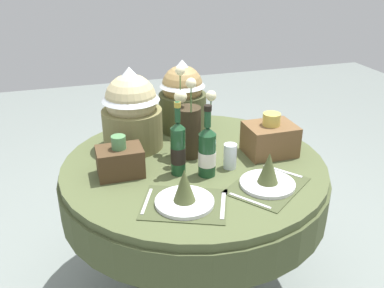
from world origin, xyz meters
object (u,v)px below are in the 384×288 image
(tumbler_near_right, at_px, (230,156))
(woven_basket_side_left, at_px, (120,160))
(place_setting_left, at_px, (184,194))
(wine_bottle_left, at_px, (178,148))
(dining_table, at_px, (194,186))
(wine_bottle_centre, at_px, (207,151))
(flower_vase, at_px, (188,126))
(gift_tub_back_centre, at_px, (182,93))
(woven_basket_side_right, at_px, (270,138))
(place_setting_right, at_px, (268,177))
(gift_tub_back_left, at_px, (131,106))

(tumbler_near_right, bearing_deg, woven_basket_side_left, 170.41)
(place_setting_left, relative_size, wine_bottle_left, 1.20)
(dining_table, bearing_deg, wine_bottle_centre, -82.87)
(dining_table, height_order, flower_vase, flower_vase)
(wine_bottle_left, xyz_separation_m, gift_tub_back_centre, (0.16, 0.50, 0.08))
(tumbler_near_right, height_order, gift_tub_back_centre, gift_tub_back_centre)
(woven_basket_side_right, bearing_deg, wine_bottle_left, -172.11)
(flower_vase, distance_m, wine_bottle_centre, 0.22)
(place_setting_right, bearing_deg, wine_bottle_centre, 141.24)
(flower_vase, height_order, gift_tub_back_centre, flower_vase)
(wine_bottle_centre, bearing_deg, woven_basket_side_left, 162.61)
(dining_table, height_order, place_setting_left, place_setting_left)
(place_setting_left, height_order, woven_basket_side_left, woven_basket_side_left)
(dining_table, relative_size, woven_basket_side_left, 6.32)
(tumbler_near_right, bearing_deg, place_setting_right, -65.93)
(gift_tub_back_centre, bearing_deg, flower_vase, -101.11)
(flower_vase, height_order, wine_bottle_centre, flower_vase)
(place_setting_right, height_order, gift_tub_back_left, gift_tub_back_left)
(place_setting_right, relative_size, gift_tub_back_centre, 1.07)
(place_setting_right, relative_size, wine_bottle_centre, 1.28)
(wine_bottle_left, relative_size, tumbler_near_right, 2.89)
(tumbler_near_right, height_order, gift_tub_back_left, gift_tub_back_left)
(flower_vase, relative_size, wine_bottle_centre, 1.30)
(wine_bottle_left, bearing_deg, place_setting_left, -100.06)
(place_setting_left, bearing_deg, flower_vase, 71.21)
(place_setting_right, height_order, wine_bottle_left, wine_bottle_left)
(place_setting_left, xyz_separation_m, place_setting_right, (0.38, 0.03, 0.00))
(dining_table, relative_size, flower_vase, 2.97)
(woven_basket_side_left, bearing_deg, gift_tub_back_centre, 45.98)
(dining_table, height_order, woven_basket_side_left, woven_basket_side_left)
(place_setting_left, height_order, place_setting_right, same)
(place_setting_left, bearing_deg, woven_basket_side_right, 31.23)
(dining_table, xyz_separation_m, gift_tub_back_left, (-0.25, 0.26, 0.36))
(place_setting_left, relative_size, flower_vase, 0.95)
(wine_bottle_centre, xyz_separation_m, tumbler_near_right, (0.13, 0.03, -0.06))
(dining_table, xyz_separation_m, woven_basket_side_left, (-0.36, -0.02, 0.21))
(wine_bottle_centre, xyz_separation_m, woven_basket_side_left, (-0.37, 0.12, -0.05))
(dining_table, bearing_deg, place_setting_right, -53.21)
(place_setting_right, height_order, tumbler_near_right, place_setting_right)
(place_setting_right, relative_size, woven_basket_side_left, 2.09)
(place_setting_right, bearing_deg, dining_table, 126.79)
(place_setting_left, bearing_deg, tumbler_near_right, 39.55)
(gift_tub_back_centre, bearing_deg, woven_basket_side_left, -134.02)
(flower_vase, xyz_separation_m, gift_tub_back_centre, (0.07, 0.33, 0.06))
(flower_vase, height_order, woven_basket_side_left, flower_vase)
(place_setting_right, xyz_separation_m, gift_tub_back_centre, (-0.17, 0.72, 0.16))
(flower_vase, xyz_separation_m, wine_bottle_centre, (0.02, -0.22, -0.03))
(tumbler_near_right, xyz_separation_m, gift_tub_back_left, (-0.39, 0.37, 0.16))
(dining_table, distance_m, gift_tub_back_left, 0.51)
(place_setting_left, height_order, gift_tub_back_left, gift_tub_back_left)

